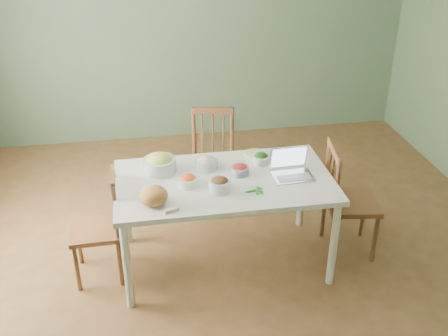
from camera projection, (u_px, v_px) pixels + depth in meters
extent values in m
cube|color=#57381A|center=(237.00, 252.00, 4.62)|extent=(5.00, 5.00, 0.00)
cube|color=#566D52|center=(197.00, 27.00, 6.15)|extent=(5.00, 0.00, 2.70)
ellipsoid|color=#B47F37|center=(154.00, 196.00, 3.79)|extent=(0.23, 0.23, 0.13)
cube|color=beige|center=(171.00, 210.00, 3.72)|extent=(0.10, 0.05, 0.03)
cylinder|color=#DAC286|center=(255.00, 154.00, 4.51)|extent=(0.19, 0.19, 0.02)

